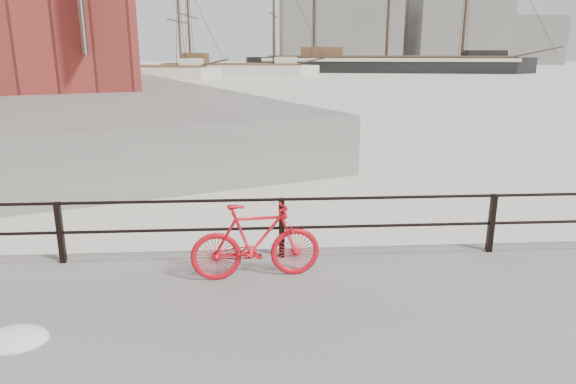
# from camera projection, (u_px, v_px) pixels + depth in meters

# --- Properties ---
(ground) EXTENTS (400.00, 400.00, 0.00)m
(ground) POSITION_uv_depth(u_px,v_px,m) (482.00, 267.00, 8.90)
(ground) COLOR white
(ground) RESTS_ON ground
(far_quay) EXTENTS (78.44, 148.07, 1.80)m
(far_quay) POSITION_uv_depth(u_px,v_px,m) (8.00, 71.00, 75.41)
(far_quay) COLOR gray
(far_quay) RESTS_ON ground
(guardrail) EXTENTS (28.00, 0.10, 1.00)m
(guardrail) POSITION_uv_depth(u_px,v_px,m) (491.00, 223.00, 8.53)
(guardrail) COLOR black
(guardrail) RESTS_ON promenade
(bicycle) EXTENTS (1.92, 0.48, 1.15)m
(bicycle) POSITION_uv_depth(u_px,v_px,m) (256.00, 241.00, 7.51)
(bicycle) COLOR red
(bicycle) RESTS_ON promenade
(barque_black) EXTENTS (60.97, 31.29, 33.07)m
(barque_black) POSITION_uv_depth(u_px,v_px,m) (385.00, 73.00, 93.87)
(barque_black) COLOR black
(barque_black) RESTS_ON ground
(schooner_mid) EXTENTS (29.90, 15.65, 20.59)m
(schooner_mid) POSITION_uv_depth(u_px,v_px,m) (233.00, 76.00, 79.41)
(schooner_mid) COLOR beige
(schooner_mid) RESTS_ON ground
(schooner_left) EXTENTS (24.38, 13.74, 17.67)m
(schooner_left) POSITION_uv_depth(u_px,v_px,m) (146.00, 78.00, 72.67)
(schooner_left) COLOR beige
(schooner_left) RESTS_ON ground
(industrial_west) EXTENTS (32.00, 18.00, 18.00)m
(industrial_west) POSITION_uv_depth(u_px,v_px,m) (338.00, 32.00, 142.56)
(industrial_west) COLOR gray
(industrial_west) RESTS_ON ground
(industrial_mid) EXTENTS (26.00, 20.00, 24.00)m
(industrial_mid) POSITION_uv_depth(u_px,v_px,m) (455.00, 22.00, 148.82)
(industrial_mid) COLOR gray
(industrial_mid) RESTS_ON ground
(industrial_east) EXTENTS (20.00, 16.00, 14.00)m
(industrial_east) POSITION_uv_depth(u_px,v_px,m) (521.00, 41.00, 156.43)
(industrial_east) COLOR gray
(industrial_east) RESTS_ON ground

